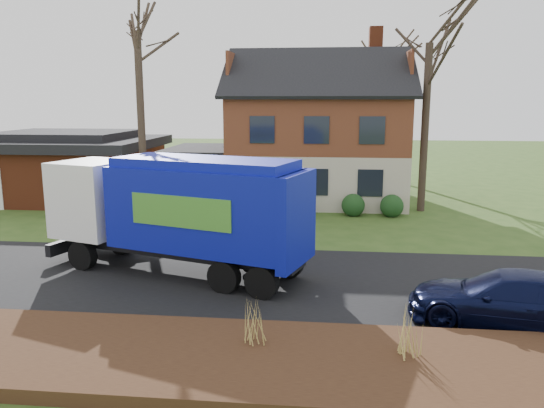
# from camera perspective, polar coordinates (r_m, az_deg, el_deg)

# --- Properties ---
(ground) EXTENTS (120.00, 120.00, 0.00)m
(ground) POSITION_cam_1_polar(r_m,az_deg,el_deg) (16.29, -3.39, -8.20)
(ground) COLOR #2E4B19
(ground) RESTS_ON ground
(road) EXTENTS (80.00, 7.00, 0.02)m
(road) POSITION_cam_1_polar(r_m,az_deg,el_deg) (16.28, -3.39, -8.17)
(road) COLOR black
(road) RESTS_ON ground
(mulch_verge) EXTENTS (80.00, 3.50, 0.30)m
(mulch_verge) POSITION_cam_1_polar(r_m,az_deg,el_deg) (11.45, -7.89, -16.17)
(mulch_verge) COLOR black
(mulch_verge) RESTS_ON ground
(main_house) EXTENTS (12.95, 8.95, 9.26)m
(main_house) POSITION_cam_1_polar(r_m,az_deg,el_deg) (29.12, 3.97, 8.40)
(main_house) COLOR beige
(main_house) RESTS_ON ground
(ranch_house) EXTENTS (9.80, 8.20, 3.70)m
(ranch_house) POSITION_cam_1_polar(r_m,az_deg,el_deg) (31.90, -21.21, 3.91)
(ranch_house) COLOR brown
(ranch_house) RESTS_ON ground
(garbage_truck) EXTENTS (8.89, 4.82, 3.69)m
(garbage_truck) POSITION_cam_1_polar(r_m,az_deg,el_deg) (16.59, -9.87, -0.38)
(garbage_truck) COLOR black
(garbage_truck) RESTS_ON ground
(silver_sedan) EXTENTS (4.68, 2.07, 1.49)m
(silver_sedan) POSITION_cam_1_polar(r_m,az_deg,el_deg) (21.71, -13.62, -1.55)
(silver_sedan) COLOR #B3B7BB
(silver_sedan) RESTS_ON ground
(navy_wagon) EXTENTS (4.98, 2.98, 1.35)m
(navy_wagon) POSITION_cam_1_polar(r_m,az_deg,el_deg) (14.14, 24.07, -9.32)
(navy_wagon) COLOR black
(navy_wagon) RESTS_ON ground
(tree_front_west) EXTENTS (4.01, 4.01, 11.92)m
(tree_front_west) POSITION_cam_1_polar(r_m,az_deg,el_deg) (26.84, -14.46, 20.27)
(tree_front_west) COLOR #3D2F25
(tree_front_west) RESTS_ON ground
(tree_front_east) EXTENTS (4.13, 4.13, 11.47)m
(tree_front_east) POSITION_cam_1_polar(r_m,az_deg,el_deg) (27.06, 16.76, 19.03)
(tree_front_east) COLOR #382B21
(tree_front_east) RESTS_ON ground
(tree_back) EXTENTS (3.59, 3.59, 11.37)m
(tree_back) POSITION_cam_1_polar(r_m,az_deg,el_deg) (38.50, 12.28, 16.95)
(tree_back) COLOR #413027
(tree_back) RESTS_ON ground
(grass_clump_mid) EXTENTS (0.34, 0.28, 0.96)m
(grass_clump_mid) POSITION_cam_1_polar(r_m,az_deg,el_deg) (11.51, -1.79, -12.44)
(grass_clump_mid) COLOR #A68D49
(grass_clump_mid) RESTS_ON mulch_verge
(grass_clump_east) EXTENTS (0.39, 0.32, 0.98)m
(grass_clump_east) POSITION_cam_1_polar(r_m,az_deg,el_deg) (11.26, 14.49, -13.32)
(grass_clump_east) COLOR tan
(grass_clump_east) RESTS_ON mulch_verge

